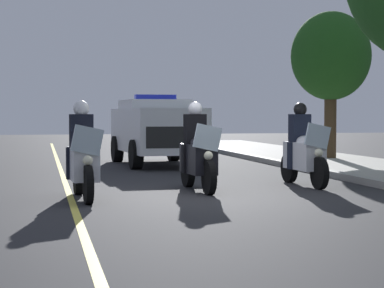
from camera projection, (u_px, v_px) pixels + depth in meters
The scene contains 8 objects.
ground_plane at pixel (205, 197), 12.75m from camera, with size 80.00×80.00×0.00m, color #28282B.
lane_stripe_center at pixel (71, 200), 12.26m from camera, with size 48.00×0.12×0.01m, color #E0D14C.
police_motorcycle_lead_left at pixel (83, 159), 12.35m from camera, with size 2.14×0.60×1.72m.
police_motorcycle_lead_right at pixel (198, 155), 13.69m from camera, with size 2.14×0.60×1.72m.
police_motorcycle_trailing at pixel (303, 152), 14.64m from camera, with size 2.14×0.60×1.72m.
police_suv at pixel (156, 128), 20.73m from camera, with size 5.00×2.30×2.05m.
cyclist_background at pixel (204, 131), 26.14m from camera, with size 1.76×0.33×1.69m.
tree_far_back at pixel (331, 57), 22.31m from camera, with size 2.51×2.51×4.61m.
Camera 1 is at (12.37, -2.86, 1.48)m, focal length 66.46 mm.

